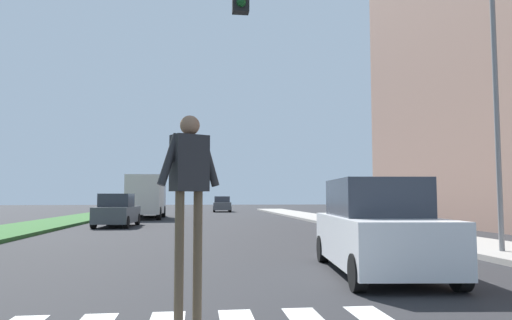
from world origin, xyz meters
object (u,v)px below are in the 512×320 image
(sedan_distant, at_px, (152,207))
(truck_box_delivery, at_px, (147,196))
(sedan_midblock, at_px, (117,211))
(pedestrian_performer, at_px, (189,190))
(suv_crossing, at_px, (377,228))
(sedan_far_horizon, at_px, (222,205))
(street_lamp_right, at_px, (492,87))

(sedan_distant, height_order, truck_box_delivery, truck_box_delivery)
(sedan_midblock, relative_size, sedan_distant, 0.90)
(sedan_distant, bearing_deg, truck_box_delivery, -89.46)
(pedestrian_performer, xyz_separation_m, suv_crossing, (3.83, 4.38, -0.73))
(pedestrian_performer, distance_m, sedan_far_horizon, 45.94)
(sedan_midblock, distance_m, sedan_far_horizon, 25.82)
(truck_box_delivery, bearing_deg, suv_crossing, -73.79)
(sedan_distant, height_order, sedan_far_horizon, sedan_distant)
(suv_crossing, bearing_deg, truck_box_delivery, 106.21)
(street_lamp_right, height_order, pedestrian_performer, street_lamp_right)
(suv_crossing, bearing_deg, sedan_midblock, 115.87)
(sedan_distant, bearing_deg, sedan_far_horizon, 61.40)
(sedan_far_horizon, height_order, truck_box_delivery, truck_box_delivery)
(street_lamp_right, xyz_separation_m, suv_crossing, (-4.24, -2.30, -3.66))
(suv_crossing, xyz_separation_m, truck_box_delivery, (-7.47, 25.68, 0.70))
(pedestrian_performer, xyz_separation_m, sedan_midblock, (-4.21, 20.96, -0.85))
(pedestrian_performer, xyz_separation_m, sedan_distant, (-3.68, 34.31, -0.87))
(pedestrian_performer, xyz_separation_m, truck_box_delivery, (-3.64, 30.06, -0.03))
(sedan_midblock, height_order, sedan_distant, sedan_midblock)
(suv_crossing, bearing_deg, sedan_far_horizon, 91.67)
(truck_box_delivery, bearing_deg, sedan_far_horizon, 68.39)
(street_lamp_right, height_order, sedan_far_horizon, street_lamp_right)
(sedan_midblock, bearing_deg, suv_crossing, -64.13)
(pedestrian_performer, height_order, sedan_distant, pedestrian_performer)
(truck_box_delivery, bearing_deg, sedan_midblock, -93.59)
(sedan_midblock, xyz_separation_m, sedan_far_horizon, (6.83, 24.90, -0.05))
(pedestrian_performer, height_order, sedan_midblock, pedestrian_performer)
(sedan_far_horizon, distance_m, truck_box_delivery, 17.01)
(suv_crossing, bearing_deg, sedan_distant, 104.08)
(street_lamp_right, relative_size, sedan_midblock, 1.79)
(suv_crossing, height_order, truck_box_delivery, truck_box_delivery)
(sedan_distant, relative_size, truck_box_delivery, 0.75)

